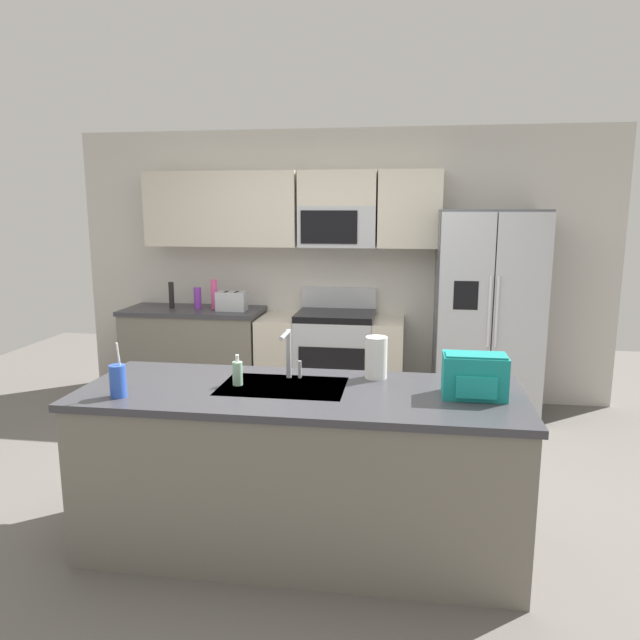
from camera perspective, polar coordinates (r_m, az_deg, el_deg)
The scene contains 15 objects.
ground_plane at distance 4.09m, azimuth -1.74°, elevation -16.19°, with size 9.00×9.00×0.00m, color #66605B.
kitchen_wall_unit at distance 5.74m, azimuth 0.47°, elevation 6.92°, with size 5.20×0.43×2.60m.
back_counter at distance 5.94m, azimuth -12.03°, elevation -3.18°, with size 1.34×0.63×0.90m.
range_oven at distance 5.62m, azimuth 1.08°, elevation -3.82°, with size 1.36×0.61×1.10m.
refrigerator at distance 5.45m, azimuth 15.85°, elevation 0.50°, with size 0.90×0.76×1.85m.
island_counter at distance 3.33m, azimuth -1.94°, elevation -14.11°, with size 2.36×0.86×0.90m.
toaster at distance 5.66m, azimuth -8.56°, elevation 1.82°, with size 0.28×0.16×0.18m.
pepper_mill at distance 5.91m, azimuth -14.20°, elevation 2.35°, with size 0.05×0.05×0.26m, color black.
bottle_pink at distance 5.77m, azimuth -10.22°, elevation 2.47°, with size 0.06×0.06×0.29m, color #EA4C93.
bottle_purple at distance 5.83m, azimuth -11.78°, elevation 2.10°, with size 0.07×0.07×0.21m, color purple.
sink_faucet at distance 3.32m, azimuth -3.00°, elevation -2.93°, with size 0.08×0.21×0.28m.
drink_cup_blue at distance 3.20m, azimuth -19.00°, elevation -5.59°, with size 0.08×0.08×0.29m.
soap_dispenser at distance 3.26m, azimuth -8.00°, elevation -5.10°, with size 0.06×0.06×0.17m.
paper_towel_roll at distance 3.36m, azimuth 5.47°, elevation -3.64°, with size 0.12×0.12×0.24m, color white.
backpack at distance 3.12m, azimuth 14.75°, elevation -5.16°, with size 0.32×0.22×0.23m.
Camera 1 is at (0.66, -3.59, 1.85)m, focal length 33.02 mm.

